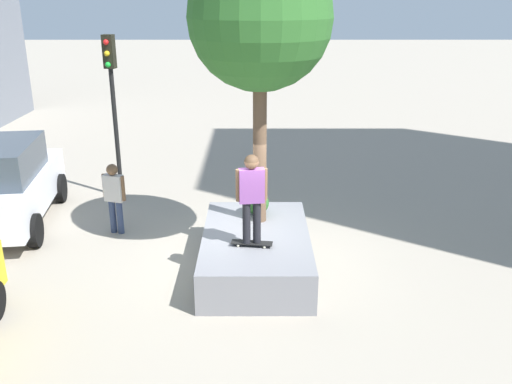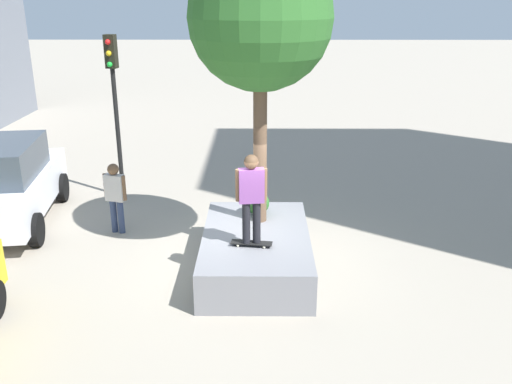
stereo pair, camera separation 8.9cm
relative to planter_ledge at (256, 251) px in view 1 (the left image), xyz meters
The scene contains 9 objects.
ground_plane 0.61m from the planter_ledge, 49.29° to the left, with size 120.00×120.00×0.00m, color #9E9384.
planter_ledge is the anchor object (origin of this frame).
plaza_tree 4.59m from the planter_ledge, ahead, with size 2.80×2.80×5.57m.
boxwood_shrub 1.26m from the planter_ledge, ahead, with size 0.52×0.52×0.52m, color #2D6628.
skateboard 0.73m from the planter_ledge, behind, with size 0.32×0.82×0.07m.
skateboarder 1.59m from the planter_ledge, behind, with size 0.27×0.59×1.76m.
police_car 6.56m from the planter_ledge, 69.01° to the left, with size 4.73×2.59×2.10m.
traffic_light_corner 6.29m from the planter_ledge, 41.27° to the left, with size 0.36×0.31×4.40m.
bystander_watching 3.83m from the planter_ledge, 60.89° to the left, with size 0.32×0.56×1.71m.
Camera 1 is at (-10.51, -0.33, 5.38)m, focal length 38.61 mm.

